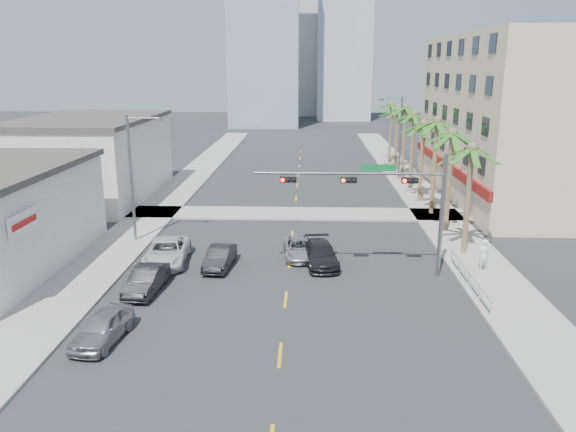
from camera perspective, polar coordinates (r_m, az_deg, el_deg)
The scene contains 27 objects.
ground at distance 27.00m, azimuth -0.60°, elevation -11.90°, with size 260.00×260.00×0.00m, color #262628.
sidewalk_right at distance 46.96m, azimuth 15.38°, elevation -0.52°, with size 4.00×120.00×0.15m, color gray.
sidewalk_left at distance 47.55m, azimuth -14.03°, elevation -0.24°, with size 4.00×120.00×0.15m, color gray.
sidewalk_cross at distance 47.64m, azimuth 0.65°, elevation 0.25°, with size 80.00×4.00×0.15m, color gray.
building_right at distance 58.11m, azimuth 23.43°, elevation 9.14°, with size 15.25×28.00×15.00m.
building_left_far at distance 56.66m, azimuth -19.39°, elevation 5.42°, with size 11.00×18.00×7.20m, color beige.
tower_far_left at distance 119.98m, azimuth -2.42°, elevation 20.65°, with size 14.00×14.00×48.00m, color #99B2C6.
tower_far_center at distance 149.36m, azimuth 0.55°, elevation 18.40°, with size 16.00×16.00×42.00m, color #ADADB2.
traffic_signal_mast at distance 33.12m, azimuth 10.09°, elevation 2.29°, with size 11.12×0.54×7.20m.
palm_tree_0 at distance 37.88m, azimuth 18.21°, elevation 6.47°, with size 4.80×4.80×7.80m.
palm_tree_1 at distance 42.81m, azimuth 16.38°, elevation 7.99°, with size 4.80×4.80×8.16m.
palm_tree_2 at distance 47.81m, azimuth 14.91°, elevation 9.19°, with size 4.80×4.80×8.52m.
palm_tree_3 at distance 52.94m, azimuth 13.65°, elevation 9.04°, with size 4.80×4.80×7.80m.
palm_tree_4 at distance 57.99m, azimuth 12.67°, elevation 9.93°, with size 4.80×4.80×8.16m.
palm_tree_5 at distance 63.07m, azimuth 11.85°, elevation 10.67°, with size 4.80×4.80×8.52m.
palm_tree_6 at distance 68.24m, azimuth 11.10°, elevation 10.43°, with size 4.80×4.80×7.80m.
palm_tree_7 at distance 73.35m, azimuth 10.49°, elevation 11.04°, with size 4.80×4.80×8.16m.
streetlight_left at distance 40.58m, azimuth -15.40°, elevation 4.31°, with size 2.55×0.25×9.00m.
streetlight_right at distance 63.23m, azimuth 11.17°, elevation 8.24°, with size 2.55×0.25×9.00m.
guardrail at distance 33.46m, azimuth 17.92°, elevation -5.94°, with size 0.08×8.08×1.00m.
car_parked_near at distance 27.39m, azimuth -18.36°, elevation -10.68°, with size 1.67×4.14×1.41m, color #A3A2A7.
car_parked_mid at distance 32.38m, azimuth -14.20°, elevation -6.32°, with size 1.48×4.24×1.40m, color black.
car_parked_far at distance 36.63m, azimuth -12.18°, elevation -3.57°, with size 2.51×5.44×1.51m, color silver.
car_lane_left at distance 35.34m, azimuth -6.95°, elevation -4.19°, with size 1.41×4.04×1.33m, color black.
car_lane_center at distance 36.99m, azimuth 1.21°, elevation -3.28°, with size 2.02×4.39×1.22m, color silver.
car_lane_right at distance 35.61m, azimuth 3.35°, elevation -3.91°, with size 1.94×4.76×1.38m, color black.
pedestrian at distance 36.16m, azimuth 19.27°, elevation -3.73°, with size 0.71×0.47×1.95m, color white.
Camera 1 is at (1.17, -24.05, 12.23)m, focal length 35.00 mm.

